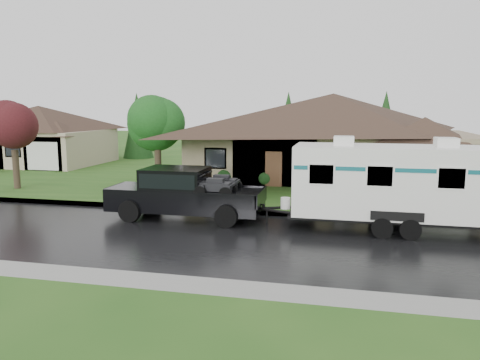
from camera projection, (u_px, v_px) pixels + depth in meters
ground at (270, 227)px, 19.07m from camera, size 140.00×140.00×0.00m
road at (261, 241)px, 17.14m from camera, size 140.00×8.00×0.01m
curb at (278, 213)px, 21.22m from camera, size 140.00×0.50×0.15m
lawn at (303, 174)px, 33.50m from camera, size 140.00×26.00×0.15m
house_main at (337, 126)px, 31.33m from camera, size 19.44×10.80×6.90m
house_far at (41, 130)px, 38.65m from camera, size 10.80×8.64×5.80m
tree_left_green at (157, 122)px, 27.46m from camera, size 3.36×3.36×5.56m
tree_red at (13, 127)px, 26.79m from camera, size 3.12×3.12×5.16m
shrub_row at (329, 179)px, 27.48m from camera, size 13.60×1.00×1.00m
pickup_truck at (183, 192)px, 20.43m from camera, size 6.71×2.55×2.24m
travel_trailer at (395, 181)px, 18.38m from camera, size 8.28×2.91×3.71m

